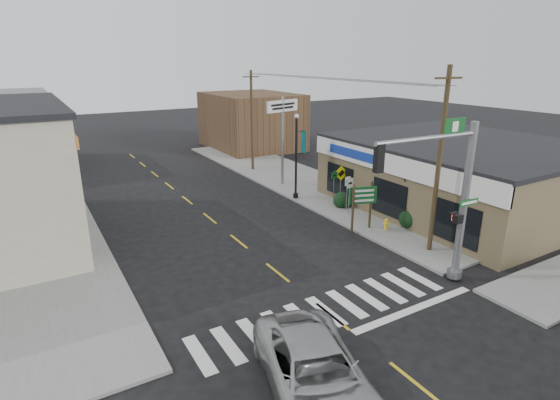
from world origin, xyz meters
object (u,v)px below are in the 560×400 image
utility_pole_near (439,161)px  suv (315,373)px  traffic_signal_pole (453,189)px  bare_tree (410,158)px  dance_center_sign (282,118)px  utility_pole_far (252,120)px  lamp_post (297,150)px  guide_sign (363,200)px  fire_hydrant (386,224)px

utility_pole_near → suv: bearing=-147.4°
traffic_signal_pole → bare_tree: bearing=59.3°
dance_center_sign → bare_tree: bearing=-96.5°
bare_tree → utility_pole_near: utility_pole_near is taller
dance_center_sign → bare_tree: 10.66m
dance_center_sign → utility_pole_far: 5.27m
bare_tree → utility_pole_near: size_ratio=0.55×
traffic_signal_pole → lamp_post: 12.89m
bare_tree → utility_pole_near: 3.70m
suv → traffic_signal_pole: bearing=33.4°
guide_sign → traffic_signal_pole: bearing=-79.3°
traffic_signal_pole → fire_hydrant: (2.15, 5.55, -3.72)m
utility_pole_far → fire_hydrant: bearing=-85.2°
dance_center_sign → utility_pole_near: utility_pole_near is taller
guide_sign → fire_hydrant: size_ratio=4.27×
lamp_post → utility_pole_far: utility_pole_far is taller
suv → utility_pole_far: (10.35, 23.99, 3.46)m
utility_pole_far → dance_center_sign: bearing=-87.5°
guide_sign → bare_tree: 3.50m
lamp_post → dance_center_sign: bearing=89.6°
guide_sign → lamp_post: lamp_post is taller
traffic_signal_pole → lamp_post: size_ratio=1.23×
bare_tree → utility_pole_far: 15.75m
utility_pole_near → traffic_signal_pole: bearing=-123.6°
suv → dance_center_sign: size_ratio=0.88×
dance_center_sign → guide_sign: bearing=-112.0°
suv → bare_tree: bare_tree is taller
lamp_post → utility_pole_near: bearing=-68.9°
dance_center_sign → utility_pole_far: size_ratio=0.80×
utility_pole_near → fire_hydrant: bearing=95.7°
suv → guide_sign: 12.69m
fire_hydrant → utility_pole_far: 16.32m
utility_pole_near → utility_pole_far: (0.00, 18.92, -0.33)m
fire_hydrant → lamp_post: (-1.16, 7.27, 2.89)m
traffic_signal_pole → utility_pole_near: (2.11, 2.51, 0.39)m
lamp_post → dance_center_sign: 3.87m
fire_hydrant → bare_tree: size_ratio=0.13×
suv → traffic_signal_pole: 9.27m
suv → guide_sign: bearing=59.8°
bare_tree → fire_hydrant: bearing=-172.0°
bare_tree → traffic_signal_pole: bearing=-122.8°
fire_hydrant → lamp_post: 7.92m
traffic_signal_pole → lamp_post: traffic_signal_pole is taller
guide_sign → bare_tree: (2.81, -0.40, 2.04)m
guide_sign → utility_pole_near: bearing=-52.8°
utility_pole_near → dance_center_sign: bearing=97.3°
lamp_post → dance_center_sign: dance_center_sign is taller
lamp_post → guide_sign: bearing=-75.8°
dance_center_sign → traffic_signal_pole: bearing=-113.0°
fire_hydrant → utility_pole_near: utility_pole_near is taller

